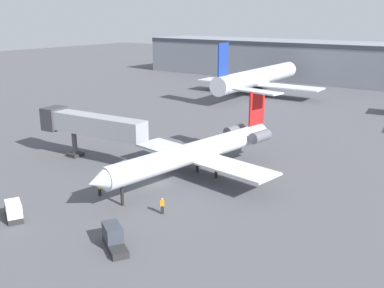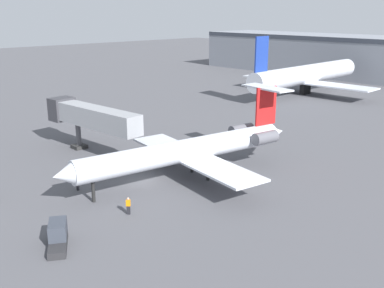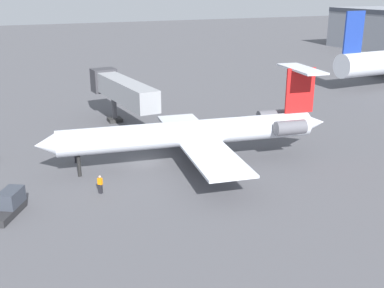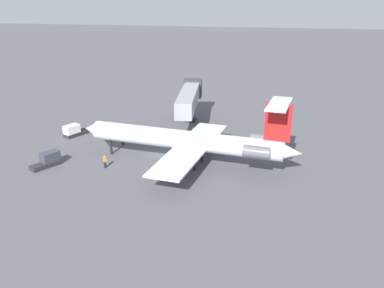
{
  "view_description": "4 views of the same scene",
  "coord_description": "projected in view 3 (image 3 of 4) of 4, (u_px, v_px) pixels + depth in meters",
  "views": [
    {
      "loc": [
        32.0,
        -37.71,
        19.39
      ],
      "look_at": [
        0.62,
        5.72,
        3.75
      ],
      "focal_mm": 41.57,
      "sensor_mm": 36.0,
      "label": 1
    },
    {
      "loc": [
        37.85,
        -28.32,
        18.46
      ],
      "look_at": [
        1.66,
        5.7,
        3.72
      ],
      "focal_mm": 42.1,
      "sensor_mm": 36.0,
      "label": 2
    },
    {
      "loc": [
        43.36,
        -14.32,
        17.46
      ],
      "look_at": [
        2.48,
        4.22,
        2.29
      ],
      "focal_mm": 43.63,
      "sensor_mm": 36.0,
      "label": 3
    },
    {
      "loc": [
        54.04,
        14.4,
        22.58
      ],
      "look_at": [
        0.35,
        4.68,
        2.18
      ],
      "focal_mm": 39.76,
      "sensor_mm": 36.0,
      "label": 4
    }
  ],
  "objects": [
    {
      "name": "ground_crew_loader",
      "position": [
        100.0,
        184.0,
        41.28
      ],
      "size": [
        0.47,
        0.46,
        1.69
      ],
      "color": "black",
      "rests_on": "ground_plane"
    },
    {
      "name": "baggage_tug_lead",
      "position": [
        10.0,
        204.0,
        37.57
      ],
      "size": [
        4.15,
        3.25,
        1.9
      ],
      "color": "#262628",
      "rests_on": "ground_plane"
    },
    {
      "name": "regional_jet",
      "position": [
        199.0,
        132.0,
        47.22
      ],
      "size": [
        21.12,
        30.2,
        9.5
      ],
      "color": "silver",
      "rests_on": "ground_plane"
    },
    {
      "name": "jet_bridge",
      "position": [
        120.0,
        89.0,
        59.87
      ],
      "size": [
        17.09,
        4.32,
        6.7
      ],
      "color": "gray",
      "rests_on": "ground_plane"
    },
    {
      "name": "ground_plane",
      "position": [
        145.0,
        164.0,
        48.62
      ],
      "size": [
        400.0,
        400.0,
        0.1
      ],
      "primitive_type": "cube",
      "color": "#4C4C51"
    },
    {
      "name": "ground_crew_marshaller",
      "position": [
        76.0,
        155.0,
        48.52
      ],
      "size": [
        0.46,
        0.37,
        1.69
      ],
      "color": "black",
      "rests_on": "ground_plane"
    }
  ]
}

